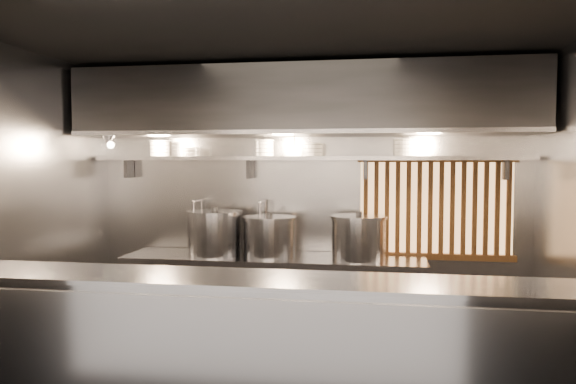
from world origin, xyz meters
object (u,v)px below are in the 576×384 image
(heat_lamp, at_px, (109,139))
(stock_pot_mid, at_px, (269,236))
(pendant_bulb, at_px, (294,150))
(stock_pot_left, at_px, (214,233))
(stock_pot_right, at_px, (359,237))

(heat_lamp, distance_m, stock_pot_mid, 1.85)
(heat_lamp, xyz_separation_m, pendant_bulb, (1.80, 0.35, -0.11))
(heat_lamp, xyz_separation_m, stock_pot_mid, (1.56, 0.27, -0.97))
(pendant_bulb, height_order, stock_pot_left, pendant_bulb)
(stock_pot_left, distance_m, stock_pot_mid, 0.56)
(heat_lamp, relative_size, pendant_bulb, 1.87)
(stock_pot_left, bearing_deg, stock_pot_right, -0.87)
(pendant_bulb, xyz_separation_m, stock_pot_left, (-0.80, -0.10, -0.84))
(heat_lamp, bearing_deg, pendant_bulb, 11.00)
(heat_lamp, xyz_separation_m, stock_pot_left, (1.00, 0.25, -0.94))
(stock_pot_left, xyz_separation_m, stock_pot_mid, (0.56, 0.02, -0.02))
(pendant_bulb, xyz_separation_m, stock_pot_right, (0.65, -0.12, -0.85))
(stock_pot_right, bearing_deg, stock_pot_mid, 177.25)
(stock_pot_mid, xyz_separation_m, stock_pot_right, (0.89, -0.04, 0.01))
(pendant_bulb, height_order, stock_pot_right, pendant_bulb)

